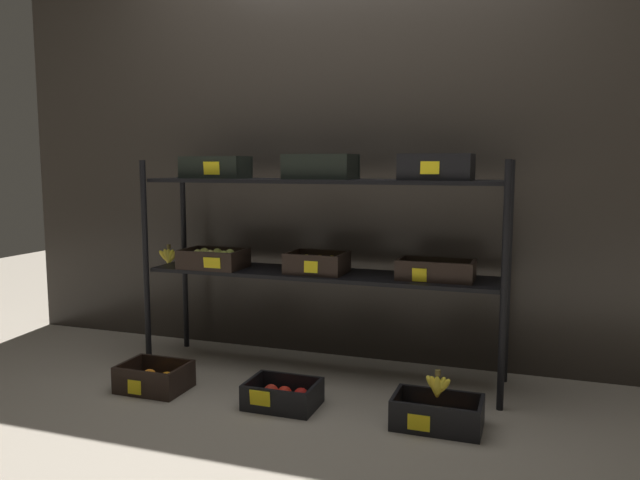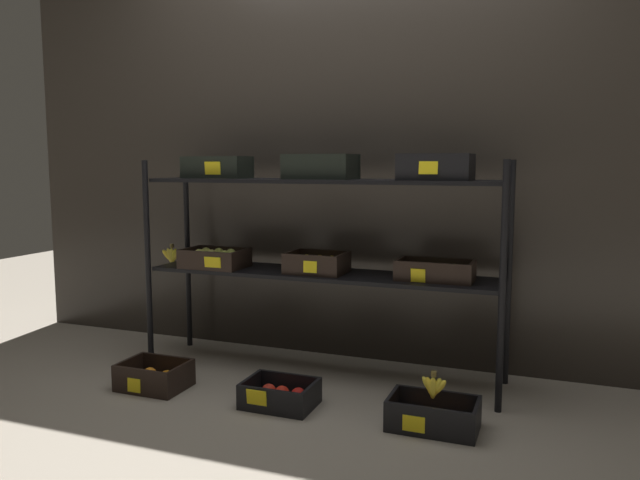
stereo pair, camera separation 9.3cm
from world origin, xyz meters
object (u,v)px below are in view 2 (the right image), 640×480
at_px(crate_ground_orange, 154,378).
at_px(crate_ground_apple_red, 280,396).
at_px(crate_ground_tangerine, 433,418).
at_px(banana_bunch_loose, 433,387).
at_px(display_rack, 319,226).

xyz_separation_m(crate_ground_orange, crate_ground_apple_red, (0.69, 0.01, -0.00)).
xyz_separation_m(crate_ground_tangerine, banana_bunch_loose, (-0.00, -0.00, 0.14)).
relative_size(crate_ground_tangerine, banana_bunch_loose, 3.01).
distance_m(crate_ground_orange, crate_ground_tangerine, 1.41).
relative_size(display_rack, crate_ground_apple_red, 6.11).
relative_size(display_rack, crate_ground_orange, 6.17).
height_order(crate_ground_apple_red, banana_bunch_loose, banana_bunch_loose).
bearing_deg(crate_ground_orange, display_rack, 35.38).
bearing_deg(banana_bunch_loose, crate_ground_tangerine, 75.76).
relative_size(crate_ground_apple_red, crate_ground_tangerine, 0.87).
height_order(crate_ground_apple_red, crate_ground_tangerine, crate_ground_tangerine).
bearing_deg(display_rack, crate_ground_tangerine, -34.30).
relative_size(crate_ground_apple_red, banana_bunch_loose, 2.62).
bearing_deg(crate_ground_apple_red, crate_ground_tangerine, 0.47).
xyz_separation_m(crate_ground_apple_red, banana_bunch_loose, (0.72, 0.00, 0.14)).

